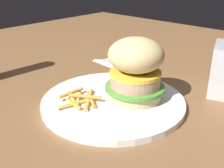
{
  "coord_description": "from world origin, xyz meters",
  "views": [
    {
      "loc": [
        0.32,
        -0.33,
        0.25
      ],
      "look_at": [
        -0.0,
        0.01,
        0.04
      ],
      "focal_mm": 43.5,
      "sensor_mm": 36.0,
      "label": 1
    }
  ],
  "objects_px": {
    "fries_pile": "(80,99)",
    "sandwich": "(136,69)",
    "napkin": "(123,62)",
    "plate": "(112,101)",
    "fork": "(123,61)"
  },
  "relations": [
    {
      "from": "fries_pile",
      "to": "sandwich",
      "type": "bearing_deg",
      "value": 52.31
    },
    {
      "from": "napkin",
      "to": "plate",
      "type": "bearing_deg",
      "value": -54.64
    },
    {
      "from": "plate",
      "to": "sandwich",
      "type": "distance_m",
      "value": 0.08
    },
    {
      "from": "napkin",
      "to": "sandwich",
      "type": "bearing_deg",
      "value": -44.3
    },
    {
      "from": "plate",
      "to": "fries_pile",
      "type": "bearing_deg",
      "value": -124.15
    },
    {
      "from": "plate",
      "to": "fork",
      "type": "relative_size",
      "value": 1.76
    },
    {
      "from": "sandwich",
      "to": "fries_pile",
      "type": "distance_m",
      "value": 0.12
    },
    {
      "from": "napkin",
      "to": "fork",
      "type": "xyz_separation_m",
      "value": [
        -0.0,
        -0.0,
        0.0
      ]
    },
    {
      "from": "fries_pile",
      "to": "fork",
      "type": "xyz_separation_m",
      "value": [
        -0.11,
        0.25,
        -0.01
      ]
    },
    {
      "from": "fries_pile",
      "to": "plate",
      "type": "bearing_deg",
      "value": 55.85
    },
    {
      "from": "plate",
      "to": "napkin",
      "type": "distance_m",
      "value": 0.25
    },
    {
      "from": "fries_pile",
      "to": "napkin",
      "type": "distance_m",
      "value": 0.27
    },
    {
      "from": "fries_pile",
      "to": "fork",
      "type": "height_order",
      "value": "fries_pile"
    },
    {
      "from": "sandwich",
      "to": "fries_pile",
      "type": "height_order",
      "value": "sandwich"
    },
    {
      "from": "sandwich",
      "to": "fries_pile",
      "type": "xyz_separation_m",
      "value": [
        -0.06,
        -0.08,
        -0.05
      ]
    }
  ]
}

